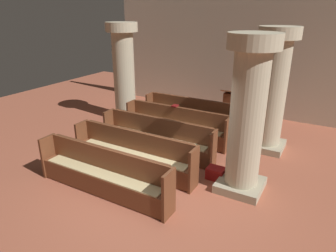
% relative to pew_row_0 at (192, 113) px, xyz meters
% --- Properties ---
extents(ground_plane, '(19.20, 19.20, 0.00)m').
position_rel_pew_row_0_xyz_m(ground_plane, '(0.70, -3.67, -0.51)').
color(ground_plane, '#AD5B42').
extents(back_wall, '(10.00, 0.16, 4.50)m').
position_rel_pew_row_0_xyz_m(back_wall, '(0.70, 2.41, 1.74)').
color(back_wall, beige).
rests_on(back_wall, ground).
extents(pew_row_0, '(3.24, 0.46, 0.97)m').
position_rel_pew_row_0_xyz_m(pew_row_0, '(0.00, 0.00, 0.00)').
color(pew_row_0, brown).
rests_on(pew_row_0, ground).
extents(pew_row_1, '(3.24, 0.46, 0.97)m').
position_rel_pew_row_0_xyz_m(pew_row_1, '(0.00, -1.07, 0.00)').
color(pew_row_1, brown).
rests_on(pew_row_1, ground).
extents(pew_row_2, '(3.24, 0.47, 0.97)m').
position_rel_pew_row_0_xyz_m(pew_row_2, '(0.00, -2.14, 0.00)').
color(pew_row_2, brown).
rests_on(pew_row_2, ground).
extents(pew_row_3, '(3.24, 0.46, 0.97)m').
position_rel_pew_row_0_xyz_m(pew_row_3, '(0.00, -3.21, 0.00)').
color(pew_row_3, brown).
rests_on(pew_row_3, ground).
extents(pew_row_4, '(3.24, 0.46, 0.97)m').
position_rel_pew_row_0_xyz_m(pew_row_4, '(0.00, -4.28, 0.00)').
color(pew_row_4, brown).
rests_on(pew_row_4, ground).
extents(pillar_aisle_side, '(1.03, 1.03, 3.26)m').
position_rel_pew_row_0_xyz_m(pillar_aisle_side, '(2.47, -0.34, 1.20)').
color(pillar_aisle_side, tan).
rests_on(pillar_aisle_side, ground).
extents(pillar_far_side, '(1.03, 1.03, 3.26)m').
position_rel_pew_row_0_xyz_m(pillar_far_side, '(-2.42, -0.32, 1.20)').
color(pillar_far_side, tan).
rests_on(pillar_far_side, ground).
extents(pillar_aisle_rear, '(1.01, 1.01, 3.26)m').
position_rel_pew_row_0_xyz_m(pillar_aisle_rear, '(2.47, -2.70, 1.20)').
color(pillar_aisle_rear, tan).
rests_on(pillar_aisle_rear, ground).
extents(lectern, '(0.48, 0.45, 1.08)m').
position_rel_pew_row_0_xyz_m(lectern, '(0.73, 1.37, -0.05)').
color(lectern, brown).
rests_on(lectern, ground).
extents(hymn_book, '(0.16, 0.21, 0.04)m').
position_rel_pew_row_0_xyz_m(hymn_book, '(-0.14, -0.88, 0.48)').
color(hymn_book, maroon).
rests_on(hymn_book, pew_row_1).
extents(kneeler_box_red, '(0.40, 0.31, 0.27)m').
position_rel_pew_row_0_xyz_m(kneeler_box_red, '(1.85, -2.58, -0.37)').
color(kneeler_box_red, maroon).
rests_on(kneeler_box_red, ground).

